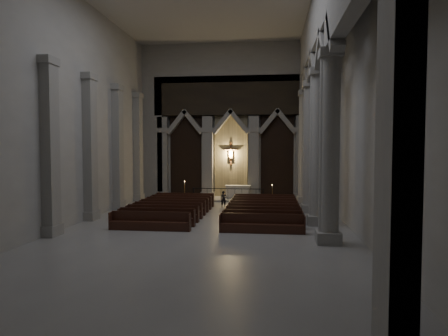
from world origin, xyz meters
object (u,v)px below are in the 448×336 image
object	(u,v)px
altar	(238,192)
candle_stand_left	(185,196)
candle_stand_right	(272,198)
worshipper	(224,199)
altar_rail	(228,193)
pews	(216,212)

from	to	relation	value
altar	candle_stand_left	bearing A→B (deg)	-165.70
altar	candle_stand_left	distance (m)	4.04
candle_stand_right	worshipper	world-z (taller)	candle_stand_right
altar_rail	candle_stand_left	xyz separation A→B (m)	(-3.28, 0.18, -0.28)
altar	altar_rail	distance (m)	1.34
candle_stand_left	worshipper	size ratio (longest dim) A/B	1.35
candle_stand_right	worshipper	distance (m)	4.11
candle_stand_right	pews	xyz separation A→B (m)	(-3.23, -6.27, -0.07)
altar_rail	candle_stand_right	bearing A→B (deg)	-2.20
pews	altar_rail	bearing A→B (deg)	90.00
altar	pews	bearing A→B (deg)	-94.78
candle_stand_right	altar_rail	bearing A→B (deg)	177.80
candle_stand_right	pews	world-z (taller)	candle_stand_right
pews	worshipper	size ratio (longest dim) A/B	8.55
altar_rail	candle_stand_left	size ratio (longest dim) A/B	3.52
candle_stand_right	pews	bearing A→B (deg)	-117.24
altar_rail	worshipper	size ratio (longest dim) A/B	4.76
altar	pews	size ratio (longest dim) A/B	0.20
candle_stand_left	candle_stand_right	size ratio (longest dim) A/B	1.11
pews	candle_stand_right	bearing A→B (deg)	62.76
pews	worshipper	xyz separation A→B (m)	(-0.01, 3.74, 0.26)
candle_stand_right	worshipper	xyz separation A→B (m)	(-3.24, -2.53, 0.19)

